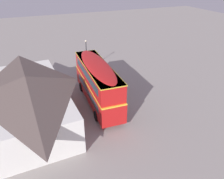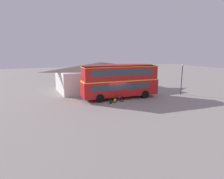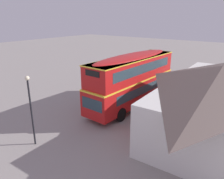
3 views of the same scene
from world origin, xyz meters
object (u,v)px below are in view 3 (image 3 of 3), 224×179
at_px(water_bottle_clear_plastic, 114,97).
at_px(street_lamp, 30,104).
at_px(backpack_on_ground, 127,92).
at_px(touring_bicycle, 123,94).
at_px(double_decker_bus, 133,78).
at_px(water_bottle_red_squeeze, 108,99).

relative_size(water_bottle_clear_plastic, street_lamp, 0.05).
height_order(water_bottle_clear_plastic, street_lamp, street_lamp).
relative_size(backpack_on_ground, street_lamp, 0.11).
xyz_separation_m(water_bottle_clear_plastic, street_lamp, (10.08, 0.93, 2.76)).
bearing_deg(touring_bicycle, water_bottle_clear_plastic, -50.18).
bearing_deg(water_bottle_clear_plastic, street_lamp, 5.27).
relative_size(double_decker_bus, street_lamp, 2.34).
xyz_separation_m(touring_bicycle, street_lamp, (10.68, 0.21, 2.49)).
height_order(backpack_on_ground, street_lamp, street_lamp).
height_order(double_decker_bus, backpack_on_ground, double_decker_bus).
xyz_separation_m(water_bottle_red_squeeze, street_lamp, (9.23, 1.03, 2.74)).
height_order(backpack_on_ground, water_bottle_clear_plastic, backpack_on_ground).
bearing_deg(water_bottle_red_squeeze, water_bottle_clear_plastic, 173.16).
xyz_separation_m(backpack_on_ground, street_lamp, (11.79, 0.44, 2.61)).
bearing_deg(water_bottle_red_squeeze, backpack_on_ground, 166.96).
relative_size(double_decker_bus, water_bottle_clear_plastic, 50.35).
relative_size(double_decker_bus, backpack_on_ground, 22.05).
distance_m(touring_bicycle, backpack_on_ground, 1.14).
bearing_deg(backpack_on_ground, street_lamp, 2.13).
bearing_deg(water_bottle_red_squeeze, touring_bicycle, 150.49).
height_order(water_bottle_red_squeeze, water_bottle_clear_plastic, water_bottle_red_squeeze).
distance_m(backpack_on_ground, water_bottle_red_squeeze, 2.63).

